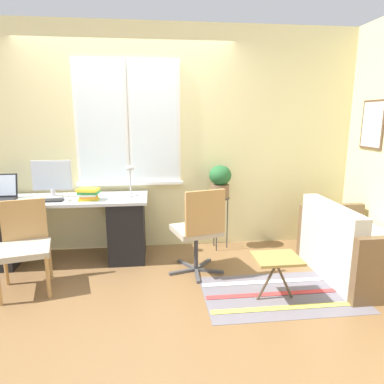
# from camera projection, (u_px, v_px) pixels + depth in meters

# --- Properties ---
(ground_plane) EXTENTS (14.00, 14.00, 0.00)m
(ground_plane) POSITION_uv_depth(u_px,v_px,m) (131.00, 268.00, 3.76)
(ground_plane) COLOR brown
(wall_back_with_window) EXTENTS (9.00, 0.12, 2.70)m
(wall_back_with_window) POSITION_uv_depth(u_px,v_px,m) (130.00, 140.00, 4.14)
(wall_back_with_window) COLOR beige
(wall_back_with_window) RESTS_ON ground_plane
(desk) EXTENTS (1.88, 0.61, 0.74)m
(desk) POSITION_uv_depth(u_px,v_px,m) (65.00, 228.00, 3.89)
(desk) COLOR #B2B7BC
(desk) RESTS_ON ground_plane
(monitor) EXTENTS (0.43, 0.21, 0.42)m
(monitor) POSITION_uv_depth(u_px,v_px,m) (52.00, 179.00, 3.82)
(monitor) COLOR silver
(monitor) RESTS_ON desk
(keyboard) EXTENTS (0.35, 0.12, 0.02)m
(keyboard) POSITION_uv_depth(u_px,v_px,m) (46.00, 201.00, 3.68)
(keyboard) COLOR black
(keyboard) RESTS_ON desk
(mouse) EXTENTS (0.04, 0.06, 0.03)m
(mouse) POSITION_uv_depth(u_px,v_px,m) (69.00, 200.00, 3.69)
(mouse) COLOR silver
(mouse) RESTS_ON desk
(desk_lamp) EXTENTS (0.15, 0.15, 0.35)m
(desk_lamp) POSITION_uv_depth(u_px,v_px,m) (130.00, 177.00, 3.91)
(desk_lamp) COLOR #ADADB2
(desk_lamp) RESTS_ON desk
(book_stack) EXTENTS (0.24, 0.21, 0.13)m
(book_stack) POSITION_uv_depth(u_px,v_px,m) (89.00, 194.00, 3.72)
(book_stack) COLOR yellow
(book_stack) RESTS_ON desk
(desk_chair_wooden) EXTENTS (0.55, 0.55, 0.85)m
(desk_chair_wooden) POSITION_uv_depth(u_px,v_px,m) (24.00, 244.00, 3.24)
(desk_chair_wooden) COLOR #B2844C
(desk_chair_wooden) RESTS_ON ground_plane
(office_chair_swivel) EXTENTS (0.59, 0.57, 0.94)m
(office_chair_swivel) POSITION_uv_depth(u_px,v_px,m) (199.00, 229.00, 3.53)
(office_chair_swivel) COLOR #47474C
(office_chair_swivel) RESTS_ON ground_plane
(couch_loveseat) EXTENTS (0.77, 1.20, 0.77)m
(couch_loveseat) POSITION_uv_depth(u_px,v_px,m) (354.00, 250.00, 3.54)
(couch_loveseat) COLOR beige
(couch_loveseat) RESTS_ON ground_plane
(plant_stand) EXTENTS (0.24, 0.24, 0.67)m
(plant_stand) POSITION_uv_depth(u_px,v_px,m) (220.00, 204.00, 4.22)
(plant_stand) COLOR #333338
(plant_stand) RESTS_ON ground_plane
(potted_plant) EXTENTS (0.27, 0.27, 0.39)m
(potted_plant) POSITION_uv_depth(u_px,v_px,m) (220.00, 180.00, 4.16)
(potted_plant) COLOR brown
(potted_plant) RESTS_ON plant_stand
(floor_rug_striped) EXTENTS (1.45, 0.84, 0.01)m
(floor_rug_striped) POSITION_uv_depth(u_px,v_px,m) (281.00, 294.00, 3.21)
(floor_rug_striped) COLOR slate
(floor_rug_striped) RESTS_ON ground_plane
(folding_stool) EXTENTS (0.41, 0.35, 0.41)m
(folding_stool) POSITION_uv_depth(u_px,v_px,m) (277.00, 261.00, 3.06)
(folding_stool) COLOR olive
(folding_stool) RESTS_ON ground_plane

